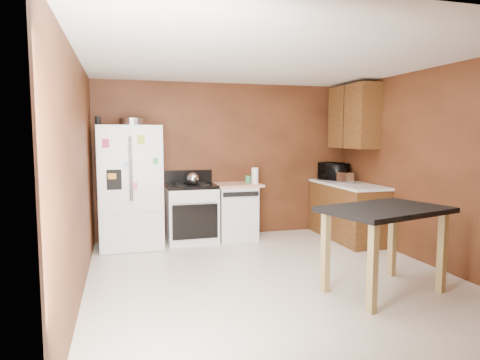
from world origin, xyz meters
name	(u,v)px	position (x,y,z in m)	size (l,w,h in m)	color
floor	(272,277)	(0.00, 0.00, 0.00)	(4.50, 4.50, 0.00)	silver
ceiling	(274,59)	(0.00, 0.00, 2.50)	(4.50, 4.50, 0.00)	white
wall_back	(226,160)	(0.00, 2.25, 1.25)	(4.20, 4.20, 0.00)	brown
wall_front	(393,199)	(0.00, -2.25, 1.25)	(4.20, 4.20, 0.00)	brown
wall_left	(78,176)	(-2.10, 0.00, 1.25)	(4.50, 4.50, 0.00)	brown
wall_right	(428,167)	(2.10, 0.00, 1.25)	(4.50, 4.50, 0.00)	brown
roasting_pan	(133,122)	(-1.49, 1.91, 1.85)	(0.42, 0.42, 0.11)	silver
pen_cup	(98,121)	(-1.98, 1.81, 1.86)	(0.08, 0.08, 0.12)	black
kettle	(193,179)	(-0.62, 1.88, 0.99)	(0.19, 0.19, 0.19)	silver
paper_towel	(255,176)	(0.37, 1.85, 1.02)	(0.11, 0.11, 0.26)	white
green_canister	(248,179)	(0.31, 2.02, 0.95)	(0.10, 0.10, 0.11)	#399657
toaster	(345,178)	(1.74, 1.43, 0.99)	(0.15, 0.24, 0.17)	silver
microwave	(334,172)	(1.80, 1.94, 1.03)	(0.48, 0.33, 0.27)	black
refrigerator	(131,187)	(-1.55, 1.86, 0.90)	(0.90, 0.80, 1.80)	white
gas_range	(192,212)	(-0.64, 1.92, 0.46)	(0.76, 0.68, 1.10)	white
dishwasher	(236,211)	(0.08, 1.95, 0.45)	(0.78, 0.63, 0.89)	white
right_cabinets	(349,182)	(1.84, 1.48, 0.91)	(0.63, 1.58, 2.45)	brown
island	(385,220)	(0.96, -0.78, 0.77)	(1.44, 1.15, 0.91)	black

